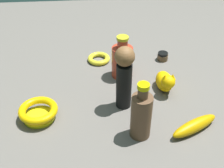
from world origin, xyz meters
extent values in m
plane|color=#5B5651|center=(0.00, 0.00, 0.00)|extent=(2.00, 2.00, 0.00)
ellipsoid|color=#E9AE05|center=(0.04, -0.21, 0.03)|extent=(0.11, 0.07, 0.07)
sphere|color=#E9AE05|center=(-0.01, -0.21, 0.06)|extent=(0.05, 0.05, 0.05)
cone|color=#E9AE05|center=(-0.01, -0.22, 0.08)|extent=(0.02, 0.02, 0.02)
cone|color=#E9AE05|center=(-0.01, -0.19, 0.08)|extent=(0.02, 0.02, 0.02)
ellipsoid|color=#E9AE05|center=(0.08, -0.20, 0.02)|extent=(0.05, 0.02, 0.02)
torus|color=yellow|center=(0.26, 0.04, 0.01)|extent=(0.10, 0.10, 0.02)
cylinder|color=black|center=(-0.05, -0.04, 0.09)|extent=(0.07, 0.07, 0.17)
sphere|color=brown|center=(-0.05, -0.04, 0.21)|extent=(0.07, 0.07, 0.07)
cylinder|color=#CEC613|center=(-0.10, 0.26, 0.01)|extent=(0.11, 0.11, 0.01)
torus|color=#DEA906|center=(-0.10, 0.26, 0.03)|extent=(0.13, 0.13, 0.03)
cylinder|color=#AC3622|center=(0.14, -0.05, 0.06)|extent=(0.08, 0.08, 0.13)
cylinder|color=#AC3622|center=(0.14, -0.05, 0.15)|extent=(0.04, 0.04, 0.04)
cylinder|color=gold|center=(0.14, -0.05, 0.17)|extent=(0.05, 0.05, 0.01)
ellipsoid|color=#BE8A05|center=(-0.20, -0.25, 0.02)|extent=(0.12, 0.18, 0.04)
cylinder|color=brown|center=(-0.20, -0.07, 0.08)|extent=(0.07, 0.07, 0.15)
cylinder|color=brown|center=(-0.20, -0.07, 0.17)|extent=(0.03, 0.03, 0.03)
cylinder|color=#C6BB04|center=(-0.20, -0.07, 0.20)|extent=(0.04, 0.04, 0.01)
cylinder|color=brown|center=(0.24, -0.25, 0.01)|extent=(0.05, 0.05, 0.03)
cylinder|color=gold|center=(0.24, -0.25, 0.02)|extent=(0.04, 0.04, 0.00)
cylinder|color=black|center=(0.24, -0.25, 0.03)|extent=(0.04, 0.04, 0.01)
camera|label=1|loc=(-0.85, 0.07, 0.70)|focal=46.77mm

